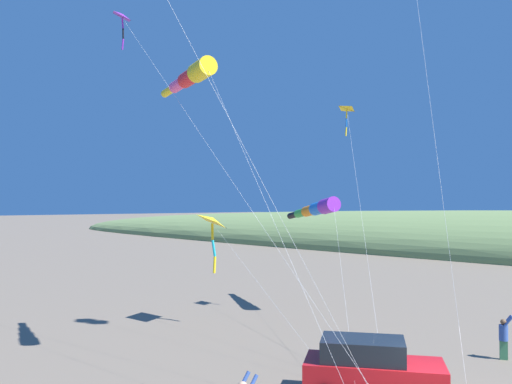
{
  "coord_description": "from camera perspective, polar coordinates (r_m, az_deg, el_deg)",
  "views": [
    {
      "loc": [
        14.28,
        6.55,
        6.08
      ],
      "look_at": [
        -2.39,
        -9.74,
        6.63
      ],
      "focal_mm": 37.32,
      "sensor_mm": 36.0,
      "label": 1
    }
  ],
  "objects": [
    {
      "name": "kite_windsock_blue_topmost",
      "position": [
        30.89,
        6.49,
        -1.81
      ],
      "size": [
        14.3,
        14.68,
        6.53
      ],
      "color": "purple",
      "rests_on": "ground_plane"
    },
    {
      "name": "parked_car",
      "position": [
        17.94,
        12.2,
        -17.93
      ],
      "size": [
        3.86,
        4.62,
        1.85
      ],
      "color": "red",
      "rests_on": "ground_plane"
    },
    {
      "name": "kite_delta_long_streamer_right",
      "position": [
        29.64,
        9.75,
        8.7
      ],
      "size": [
        10.17,
        8.66,
        11.53
      ],
      "color": "yellow",
      "rests_on": "ground_plane"
    },
    {
      "name": "kite_delta_orange_high_right",
      "position": [
        26.74,
        -14.0,
        17.62
      ],
      "size": [
        1.3,
        15.07,
        15.12
      ],
      "color": "purple",
      "rests_on": "ground_plane"
    },
    {
      "name": "kite_windsock_checkered_midright",
      "position": [
        21.38,
        -6.98,
        12.17
      ],
      "size": [
        3.13,
        12.6,
        11.5
      ],
      "color": "yellow",
      "rests_on": "ground_plane"
    },
    {
      "name": "kite_delta_teal_far_right",
      "position": [
        27.07,
        -4.61,
        -3.22
      ],
      "size": [
        3.32,
        10.08,
        5.67
      ],
      "color": "yellow",
      "rests_on": "ground_plane"
    },
    {
      "name": "person_adult_flyer",
      "position": [
        23.68,
        25.03,
        -13.75
      ],
      "size": [
        0.55,
        0.62,
        1.74
      ],
      "color": "#3D7F51",
      "rests_on": "ground_plane"
    }
  ]
}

